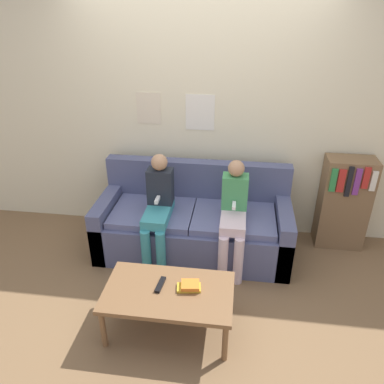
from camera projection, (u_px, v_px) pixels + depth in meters
The scene contains 9 objects.
ground_plane at pixel (187, 281), 3.50m from camera, with size 10.00×10.00×0.00m, color brown.
wall_back at pixel (200, 114), 3.78m from camera, with size 8.00×0.07×2.60m.
couch at pixel (194, 225), 3.82m from camera, with size 1.91×0.80×0.87m.
coffee_table at pixel (169, 294), 2.86m from camera, with size 0.99×0.57×0.38m.
person_left at pixel (158, 206), 3.54m from camera, with size 0.24×0.55×1.07m.
person_right at pixel (234, 213), 3.46m from camera, with size 0.24×0.55×1.05m.
tv_remote at pixel (160, 285), 2.88m from camera, with size 0.06×0.17×0.02m.
book_stack at pixel (190, 286), 2.85m from camera, with size 0.19×0.13×0.05m.
bookshelf at pixel (344, 203), 3.81m from camera, with size 0.48×0.29×0.98m.
Camera 1 is at (0.42, -2.68, 2.37)m, focal length 35.00 mm.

